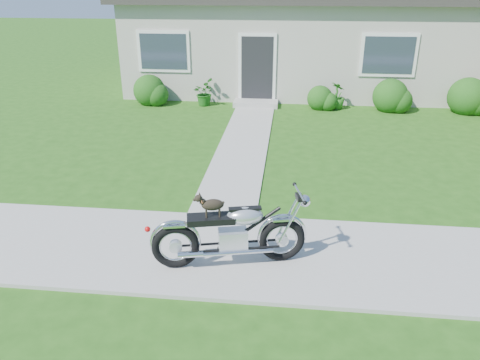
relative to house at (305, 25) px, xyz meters
name	(u,v)px	position (x,y,z in m)	size (l,w,h in m)	color
ground	(311,257)	(0.00, -11.99, -2.16)	(80.00, 80.00, 0.00)	#235114
sidewalk	(311,256)	(0.00, -11.99, -2.14)	(24.00, 2.20, 0.04)	#9E9B93
walkway	(244,142)	(-1.50, -6.99, -2.14)	(1.20, 8.00, 0.03)	#9E9B93
house	(305,25)	(0.00, 0.00, 0.00)	(12.60, 7.03, 4.50)	beige
shrub_row	(346,95)	(1.30, -3.49, -1.71)	(10.87, 1.15, 1.15)	#1E4E14
potted_plant_left	(203,93)	(-3.17, -3.44, -1.75)	(0.73, 0.63, 0.81)	#1C5817
potted_plant_right	(337,96)	(1.03, -3.44, -1.74)	(0.46, 0.46, 0.83)	#27671C
motorcycle_with_dog	(233,233)	(-1.12, -12.35, -1.62)	(2.19, 0.82, 1.11)	black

